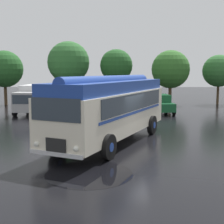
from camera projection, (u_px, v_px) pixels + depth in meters
ground_plane at (123, 144)px, 15.98m from camera, size 120.00×120.00×0.00m
vintage_bus at (111, 106)px, 16.20m from camera, size 6.35×10.21×3.49m
car_near_left at (63, 103)px, 28.47m from camera, size 2.03×4.23×1.66m
car_mid_left at (93, 103)px, 28.29m from camera, size 2.19×4.31×1.66m
car_mid_right at (125, 103)px, 28.36m from camera, size 1.97×4.20×1.66m
car_far_right at (160, 104)px, 27.76m from camera, size 2.28×4.35×1.66m
box_van at (34, 98)px, 27.86m from camera, size 2.50×5.84×2.50m
tree_far_left at (3, 68)px, 34.30m from camera, size 4.05×4.05×6.00m
tree_left_of_centre at (68, 62)px, 34.05m from camera, size 4.57×4.57×6.97m
tree_centre at (115, 65)px, 34.43m from camera, size 3.58×3.58×6.14m
tree_right_of_centre at (171, 70)px, 34.49m from camera, size 4.21×4.21×6.04m
tree_far_right at (219, 71)px, 35.20m from camera, size 3.62×3.62×5.58m
puddle_patch at (89, 174)px, 11.32m from camera, size 3.21×3.21×0.01m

